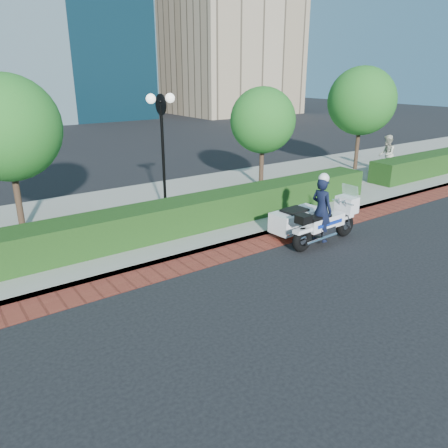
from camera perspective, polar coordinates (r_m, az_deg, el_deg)
ground at (r=11.16m, az=0.68°, el=-7.52°), size 120.00×120.00×0.00m
brick_strip at (r=12.28m, az=-3.46°, el=-4.90°), size 60.00×1.00×0.01m
sidewalk at (r=16.00m, az=-12.08°, el=0.83°), size 60.00×8.00×0.15m
hedge_main at (r=13.75m, az=-8.18°, el=0.52°), size 18.00×1.20×1.00m
hedge_far at (r=25.17m, az=26.34°, el=7.32°), size 10.00×1.20×1.00m
lamppost at (r=15.06m, az=-8.06°, el=11.22°), size 1.02×0.70×4.21m
tree_b at (r=14.81m, az=-26.53°, el=11.14°), size 3.20×3.20×4.89m
tree_c at (r=19.19m, az=5.08°, el=13.32°), size 2.80×2.80×4.30m
tree_d at (r=23.87m, az=17.55°, el=15.06°), size 3.40×3.40×5.16m
police_motorcycle at (r=13.74m, az=11.52°, el=0.85°), size 2.78×1.97×2.25m
pedestrian at (r=23.52m, az=20.45°, el=8.53°), size 1.18×1.13×1.92m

